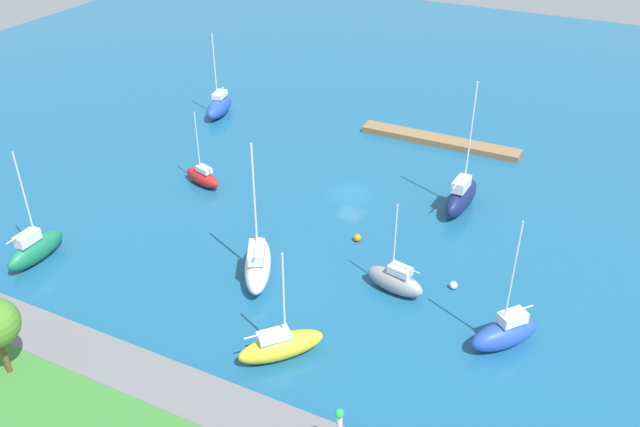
{
  "coord_description": "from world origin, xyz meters",
  "views": [
    {
      "loc": [
        -23.59,
        55.02,
        34.42
      ],
      "look_at": [
        0.0,
        7.15,
        1.5
      ],
      "focal_mm": 37.23,
      "sensor_mm": 36.0,
      "label": 1
    }
  ],
  "objects_px": {
    "sailboat_gray_east_end": "(395,280)",
    "sailboat_blue_along_channel": "(505,333)",
    "sailboat_navy_far_south": "(461,196)",
    "sailboat_blue_lone_south": "(219,106)",
    "mooring_buoy_white": "(453,285)",
    "sailboat_green_west_end": "(35,249)",
    "sailboat_yellow_lone_north": "(281,346)",
    "sailboat_white_near_pier": "(258,263)",
    "sailboat_red_off_beacon": "(203,177)",
    "mooring_buoy_orange": "(357,238)",
    "pier_dock": "(439,141)"
  },
  "relations": [
    {
      "from": "sailboat_white_near_pier",
      "to": "mooring_buoy_orange",
      "type": "xyz_separation_m",
      "value": [
        -5.43,
        -8.74,
        -1.04
      ]
    },
    {
      "from": "sailboat_blue_along_channel",
      "to": "sailboat_yellow_lone_north",
      "type": "bearing_deg",
      "value": -19.67
    },
    {
      "from": "sailboat_green_west_end",
      "to": "sailboat_navy_far_south",
      "type": "height_order",
      "value": "sailboat_navy_far_south"
    },
    {
      "from": "sailboat_blue_along_channel",
      "to": "sailboat_red_off_beacon",
      "type": "bearing_deg",
      "value": -67.18
    },
    {
      "from": "sailboat_blue_along_channel",
      "to": "sailboat_blue_lone_south",
      "type": "bearing_deg",
      "value": -82.08
    },
    {
      "from": "mooring_buoy_white",
      "to": "sailboat_green_west_end",
      "type": "bearing_deg",
      "value": 19.93
    },
    {
      "from": "mooring_buoy_orange",
      "to": "sailboat_gray_east_end",
      "type": "bearing_deg",
      "value": 136.43
    },
    {
      "from": "sailboat_green_west_end",
      "to": "mooring_buoy_orange",
      "type": "height_order",
      "value": "sailboat_green_west_end"
    },
    {
      "from": "sailboat_gray_east_end",
      "to": "sailboat_green_west_end",
      "type": "bearing_deg",
      "value": 29.25
    },
    {
      "from": "sailboat_green_west_end",
      "to": "sailboat_navy_far_south",
      "type": "xyz_separation_m",
      "value": [
        -31.13,
        -25.07,
        0.24
      ]
    },
    {
      "from": "pier_dock",
      "to": "mooring_buoy_orange",
      "type": "height_order",
      "value": "pier_dock"
    },
    {
      "from": "sailboat_yellow_lone_north",
      "to": "sailboat_red_off_beacon",
      "type": "distance_m",
      "value": 27.55
    },
    {
      "from": "sailboat_white_near_pier",
      "to": "sailboat_blue_lone_south",
      "type": "distance_m",
      "value": 35.53
    },
    {
      "from": "sailboat_red_off_beacon",
      "to": "mooring_buoy_white",
      "type": "relative_size",
      "value": 12.31
    },
    {
      "from": "sailboat_blue_lone_south",
      "to": "mooring_buoy_white",
      "type": "relative_size",
      "value": 16.26
    },
    {
      "from": "sailboat_white_near_pier",
      "to": "mooring_buoy_white",
      "type": "xyz_separation_m",
      "value": [
        -15.44,
        -5.78,
        -1.06
      ]
    },
    {
      "from": "sailboat_yellow_lone_north",
      "to": "sailboat_green_west_end",
      "type": "xyz_separation_m",
      "value": [
        25.21,
        -0.99,
        0.2
      ]
    },
    {
      "from": "sailboat_gray_east_end",
      "to": "sailboat_red_off_beacon",
      "type": "height_order",
      "value": "sailboat_gray_east_end"
    },
    {
      "from": "sailboat_yellow_lone_north",
      "to": "sailboat_white_near_pier",
      "type": "bearing_deg",
      "value": 81.98
    },
    {
      "from": "sailboat_blue_lone_south",
      "to": "pier_dock",
      "type": "bearing_deg",
      "value": 87.9
    },
    {
      "from": "sailboat_white_near_pier",
      "to": "sailboat_red_off_beacon",
      "type": "height_order",
      "value": "sailboat_white_near_pier"
    },
    {
      "from": "sailboat_navy_far_south",
      "to": "sailboat_white_near_pier",
      "type": "bearing_deg",
      "value": 149.7
    },
    {
      "from": "sailboat_navy_far_south",
      "to": "sailboat_blue_lone_south",
      "type": "bearing_deg",
      "value": 78.67
    },
    {
      "from": "pier_dock",
      "to": "mooring_buoy_white",
      "type": "xyz_separation_m",
      "value": [
        -9.55,
        26.38,
        -0.03
      ]
    },
    {
      "from": "pier_dock",
      "to": "sailboat_yellow_lone_north",
      "type": "distance_m",
      "value": 39.79
    },
    {
      "from": "sailboat_blue_along_channel",
      "to": "mooring_buoy_orange",
      "type": "relative_size",
      "value": 15.62
    },
    {
      "from": "sailboat_red_off_beacon",
      "to": "sailboat_navy_far_south",
      "type": "bearing_deg",
      "value": -148.08
    },
    {
      "from": "sailboat_white_near_pier",
      "to": "sailboat_red_off_beacon",
      "type": "bearing_deg",
      "value": 22.55
    },
    {
      "from": "sailboat_red_off_beacon",
      "to": "mooring_buoy_orange",
      "type": "height_order",
      "value": "sailboat_red_off_beacon"
    },
    {
      "from": "sailboat_red_off_beacon",
      "to": "sailboat_white_near_pier",
      "type": "bearing_deg",
      "value": 156.68
    },
    {
      "from": "sailboat_blue_lone_south",
      "to": "sailboat_red_off_beacon",
      "type": "bearing_deg",
      "value": 16.98
    },
    {
      "from": "sailboat_blue_lone_south",
      "to": "mooring_buoy_orange",
      "type": "relative_size",
      "value": 15.35
    },
    {
      "from": "sailboat_white_near_pier",
      "to": "sailboat_green_west_end",
      "type": "bearing_deg",
      "value": 81.88
    },
    {
      "from": "sailboat_gray_east_end",
      "to": "sailboat_blue_along_channel",
      "type": "bearing_deg",
      "value": 176.32
    },
    {
      "from": "sailboat_blue_lone_south",
      "to": "sailboat_white_near_pier",
      "type": "bearing_deg",
      "value": 27.7
    },
    {
      "from": "sailboat_red_off_beacon",
      "to": "sailboat_gray_east_end",
      "type": "bearing_deg",
      "value": 178.53
    },
    {
      "from": "sailboat_blue_along_channel",
      "to": "sailboat_gray_east_end",
      "type": "relative_size",
      "value": 1.33
    },
    {
      "from": "sailboat_yellow_lone_north",
      "to": "sailboat_white_near_pier",
      "type": "xyz_separation_m",
      "value": [
        6.46,
        -7.62,
        0.32
      ]
    },
    {
      "from": "sailboat_white_near_pier",
      "to": "sailboat_navy_far_south",
      "type": "bearing_deg",
      "value": -61.42
    },
    {
      "from": "sailboat_navy_far_south",
      "to": "sailboat_gray_east_end",
      "type": "distance_m",
      "value": 15.22
    },
    {
      "from": "sailboat_yellow_lone_north",
      "to": "sailboat_navy_far_south",
      "type": "relative_size",
      "value": 0.69
    },
    {
      "from": "pier_dock",
      "to": "sailboat_blue_lone_south",
      "type": "xyz_separation_m",
      "value": [
        28.19,
        4.5,
        0.93
      ]
    },
    {
      "from": "sailboat_green_west_end",
      "to": "sailboat_white_near_pier",
      "type": "height_order",
      "value": "sailboat_white_near_pier"
    },
    {
      "from": "pier_dock",
      "to": "sailboat_white_near_pier",
      "type": "xyz_separation_m",
      "value": [
        5.89,
        32.16,
        1.03
      ]
    },
    {
      "from": "sailboat_yellow_lone_north",
      "to": "mooring_buoy_orange",
      "type": "distance_m",
      "value": 16.41
    },
    {
      "from": "sailboat_navy_far_south",
      "to": "sailboat_gray_east_end",
      "type": "height_order",
      "value": "sailboat_navy_far_south"
    },
    {
      "from": "pier_dock",
      "to": "sailboat_red_off_beacon",
      "type": "xyz_separation_m",
      "value": [
        19.44,
        20.84,
        0.58
      ]
    },
    {
      "from": "pier_dock",
      "to": "sailboat_white_near_pier",
      "type": "relative_size",
      "value": 1.54
    },
    {
      "from": "sailboat_blue_along_channel",
      "to": "sailboat_gray_east_end",
      "type": "height_order",
      "value": "sailboat_blue_along_channel"
    },
    {
      "from": "sailboat_gray_east_end",
      "to": "mooring_buoy_orange",
      "type": "relative_size",
      "value": 11.71
    }
  ]
}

